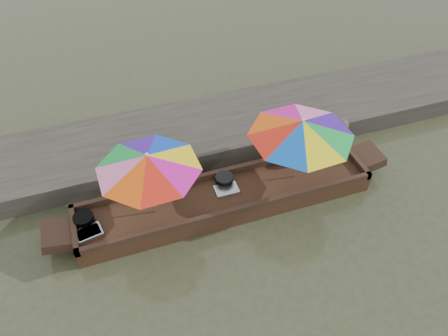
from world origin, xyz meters
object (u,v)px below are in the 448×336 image
object	(u,v)px
tray_scallop	(227,190)
charcoal_grill	(224,180)
umbrella_stern	(299,149)
supply_bag	(162,189)
tray_crayfish	(89,233)
cooking_pot	(84,220)
umbrella_bow	(151,184)
boat_hull	(226,200)
vendor	(339,140)

from	to	relation	value
tray_scallop	charcoal_grill	size ratio (longest dim) A/B	1.33
umbrella_stern	supply_bag	bearing A→B (deg)	170.82
tray_crayfish	supply_bag	world-z (taller)	supply_bag
cooking_pot	umbrella_stern	bearing A→B (deg)	-2.05
cooking_pot	umbrella_bow	bearing A→B (deg)	-6.59
cooking_pot	umbrella_bow	distance (m)	1.52
boat_hull	umbrella_stern	world-z (taller)	umbrella_stern
umbrella_bow	supply_bag	bearing A→B (deg)	62.85
cooking_pot	vendor	distance (m)	5.51
boat_hull	charcoal_grill	bearing A→B (deg)	75.30
supply_bag	umbrella_bow	xyz separation A→B (m)	(-0.23, -0.45, 0.65)
boat_hull	umbrella_stern	xyz separation A→B (m)	(1.56, 0.00, 0.95)
charcoal_grill	umbrella_bow	size ratio (longest dim) A/B	0.19
charcoal_grill	umbrella_bow	bearing A→B (deg)	-168.52
cooking_pot	tray_crayfish	world-z (taller)	cooking_pot
boat_hull	supply_bag	xyz separation A→B (m)	(-1.23, 0.45, 0.30)
tray_scallop	umbrella_bow	world-z (taller)	umbrella_bow
boat_hull	umbrella_stern	distance (m)	1.82
charcoal_grill	vendor	distance (m)	2.63
supply_bag	umbrella_stern	world-z (taller)	umbrella_stern
tray_crayfish	charcoal_grill	bearing A→B (deg)	9.34
tray_crayfish	charcoal_grill	size ratio (longest dim) A/B	1.33
charcoal_grill	tray_crayfish	bearing A→B (deg)	-170.66
boat_hull	supply_bag	size ratio (longest dim) A/B	21.90
charcoal_grill	vendor	size ratio (longest dim) A/B	0.35
boat_hull	cooking_pot	world-z (taller)	cooking_pot
supply_bag	vendor	xyz separation A→B (m)	(3.90, -0.21, 0.40)
boat_hull	supply_bag	distance (m)	1.34
vendor	umbrella_bow	xyz separation A→B (m)	(-4.13, -0.24, 0.25)
charcoal_grill	umbrella_bow	distance (m)	1.72
tray_crayfish	tray_scallop	distance (m)	2.83
cooking_pot	umbrella_bow	world-z (taller)	umbrella_bow
boat_hull	tray_scallop	xyz separation A→B (m)	(0.05, 0.08, 0.21)
charcoal_grill	umbrella_stern	bearing A→B (deg)	-11.98
supply_bag	umbrella_bow	bearing A→B (deg)	-117.15
umbrella_bow	umbrella_stern	xyz separation A→B (m)	(3.02, 0.00, 0.00)
charcoal_grill	boat_hull	bearing A→B (deg)	-104.70
tray_crayfish	umbrella_stern	xyz separation A→B (m)	(4.32, 0.16, 0.73)
cooking_pot	vendor	xyz separation A→B (m)	(5.49, 0.08, 0.43)
supply_bag	tray_crayfish	bearing A→B (deg)	-158.51
tray_crayfish	vendor	distance (m)	5.47
tray_scallop	supply_bag	xyz separation A→B (m)	(-1.28, 0.37, 0.10)
umbrella_bow	umbrella_stern	world-z (taller)	same
boat_hull	umbrella_bow	size ratio (longest dim) A/B	3.16
tray_scallop	supply_bag	distance (m)	1.33
boat_hull	tray_scallop	size ratio (longest dim) A/B	12.72
umbrella_stern	vendor	bearing A→B (deg)	12.14
tray_crayfish	vendor	world-z (taller)	vendor
tray_crayfish	supply_bag	bearing A→B (deg)	21.49
vendor	umbrella_stern	size ratio (longest dim) A/B	0.50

